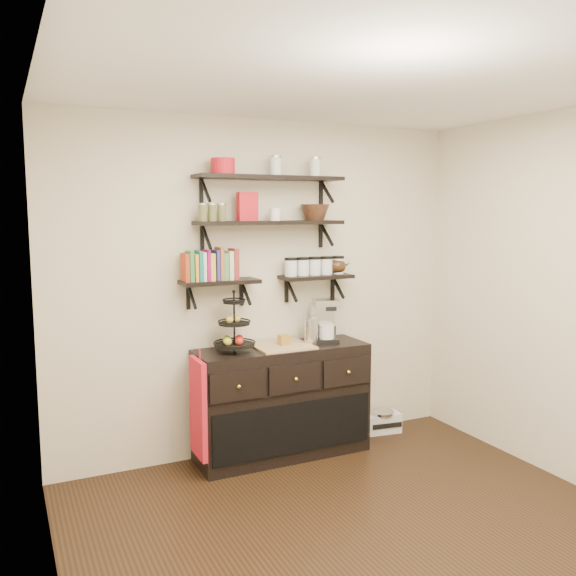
{
  "coord_description": "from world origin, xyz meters",
  "views": [
    {
      "loc": [
        -1.94,
        -2.8,
        1.98
      ],
      "look_at": [
        -0.06,
        1.15,
        1.42
      ],
      "focal_mm": 38.0,
      "sensor_mm": 36.0,
      "label": 1
    }
  ],
  "objects": [
    {
      "name": "radio",
      "position": [
        1.08,
        1.59,
        0.1
      ],
      "size": [
        0.34,
        0.24,
        0.19
      ],
      "rotation": [
        0.0,
        0.0,
        -0.14
      ],
      "color": "silver",
      "rests_on": "floor"
    },
    {
      "name": "left_wall",
      "position": [
        -1.75,
        0.0,
        1.35
      ],
      "size": [
        0.02,
        3.5,
        2.7
      ],
      "primitive_type": "cube",
      "color": "beige",
      "rests_on": "ground"
    },
    {
      "name": "floor",
      "position": [
        0.0,
        0.0,
        0.0
      ],
      "size": [
        3.5,
        3.5,
        0.0
      ],
      "primitive_type": "plane",
      "color": "black",
      "rests_on": "ground"
    },
    {
      "name": "shelf_low_left",
      "position": [
        -0.42,
        1.63,
        1.43
      ],
      "size": [
        0.6,
        0.25,
        0.23
      ],
      "color": "black",
      "rests_on": "back_wall"
    },
    {
      "name": "fruit_stand",
      "position": [
        -0.34,
        1.52,
        1.06
      ],
      "size": [
        0.31,
        0.31,
        0.46
      ],
      "rotation": [
        0.0,
        0.0,
        0.35
      ],
      "color": "black",
      "rests_on": "sideboard"
    },
    {
      "name": "thermal_carafe",
      "position": [
        0.31,
        1.49,
        1.01
      ],
      "size": [
        0.11,
        0.11,
        0.22
      ],
      "primitive_type": "cylinder",
      "color": "silver",
      "rests_on": "sideboard"
    },
    {
      "name": "apron",
      "position": [
        -0.67,
        1.41,
        0.53
      ],
      "size": [
        0.04,
        0.32,
        0.74
      ],
      "primitive_type": "cube",
      "color": "red",
      "rests_on": "sideboard"
    },
    {
      "name": "recipe_box",
      "position": [
        -0.19,
        1.61,
        2.01
      ],
      "size": [
        0.16,
        0.07,
        0.22
      ],
      "primitive_type": "cube",
      "rotation": [
        0.0,
        0.0,
        0.08
      ],
      "color": "red",
      "rests_on": "shelf_mid"
    },
    {
      "name": "walnut_bowl",
      "position": [
        0.4,
        1.61,
        1.96
      ],
      "size": [
        0.24,
        0.24,
        0.13
      ],
      "primitive_type": null,
      "color": "black",
      "rests_on": "shelf_mid"
    },
    {
      "name": "shelf_top",
      "position": [
        0.0,
        1.62,
        2.23
      ],
      "size": [
        1.2,
        0.27,
        0.23
      ],
      "color": "black",
      "rests_on": "back_wall"
    },
    {
      "name": "red_pot",
      "position": [
        -0.39,
        1.61,
        2.31
      ],
      "size": [
        0.18,
        0.18,
        0.12
      ],
      "primitive_type": "cylinder",
      "color": "red",
      "rests_on": "shelf_top"
    },
    {
      "name": "sideboard",
      "position": [
        0.06,
        1.51,
        0.45
      ],
      "size": [
        1.4,
        0.5,
        0.92
      ],
      "color": "black",
      "rests_on": "floor"
    },
    {
      "name": "ramekins",
      "position": [
        0.04,
        1.61,
        1.95
      ],
      "size": [
        0.09,
        0.09,
        0.1
      ],
      "primitive_type": "cylinder",
      "color": "white",
      "rests_on": "shelf_mid"
    },
    {
      "name": "ceiling",
      "position": [
        0.0,
        0.0,
        2.7
      ],
      "size": [
        3.5,
        3.5,
        0.02
      ],
      "primitive_type": "cube",
      "color": "white",
      "rests_on": "back_wall"
    },
    {
      "name": "candle",
      "position": [
        0.07,
        1.51,
        0.96
      ],
      "size": [
        0.08,
        0.08,
        0.08
      ],
      "primitive_type": "cube",
      "color": "olive",
      "rests_on": "sideboard"
    },
    {
      "name": "cookbooks",
      "position": [
        -0.47,
        1.63,
        1.57
      ],
      "size": [
        0.43,
        0.15,
        0.26
      ],
      "color": "#AE361B",
      "rests_on": "shelf_low_left"
    },
    {
      "name": "back_wall",
      "position": [
        0.0,
        1.75,
        1.35
      ],
      "size": [
        3.5,
        0.02,
        2.7
      ],
      "primitive_type": "cube",
      "color": "beige",
      "rests_on": "ground"
    },
    {
      "name": "coffee_maker",
      "position": [
        0.45,
        1.54,
        1.07
      ],
      "size": [
        0.24,
        0.24,
        0.36
      ],
      "rotation": [
        0.0,
        0.0,
        -0.29
      ],
      "color": "black",
      "rests_on": "sideboard"
    },
    {
      "name": "glass_canisters",
      "position": [
        0.41,
        1.63,
        1.51
      ],
      "size": [
        0.54,
        0.1,
        0.13
      ],
      "color": "silver",
      "rests_on": "shelf_low_right"
    },
    {
      "name": "shelf_low_right",
      "position": [
        0.42,
        1.63,
        1.43
      ],
      "size": [
        0.6,
        0.25,
        0.23
      ],
      "color": "black",
      "rests_on": "back_wall"
    },
    {
      "name": "teapot",
      "position": [
        0.62,
        1.63,
        1.53
      ],
      "size": [
        0.23,
        0.19,
        0.15
      ],
      "primitive_type": null,
      "rotation": [
        0.0,
        0.0,
        0.22
      ],
      "color": "#35200F",
      "rests_on": "shelf_low_right"
    },
    {
      "name": "shelf_mid",
      "position": [
        0.0,
        1.62,
        1.88
      ],
      "size": [
        1.2,
        0.27,
        0.23
      ],
      "color": "black",
      "rests_on": "back_wall"
    }
  ]
}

